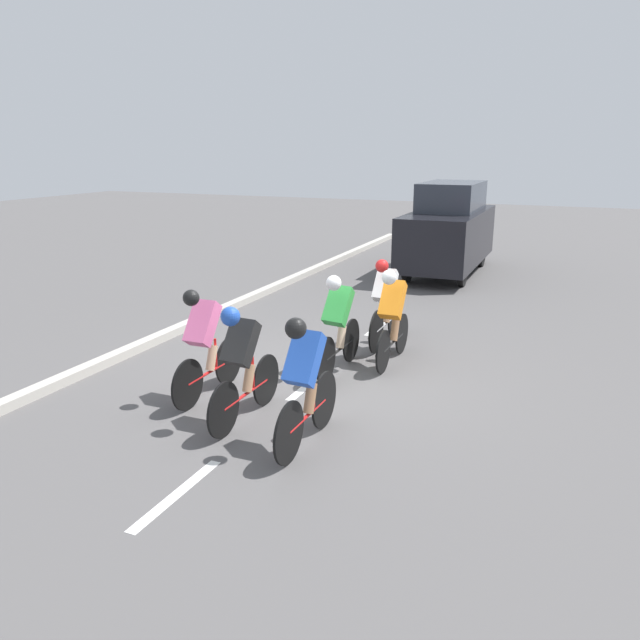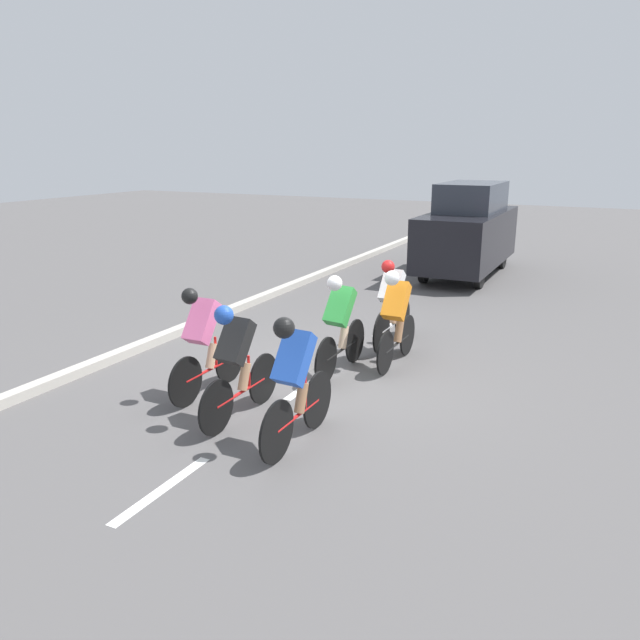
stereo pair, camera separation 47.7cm
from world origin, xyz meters
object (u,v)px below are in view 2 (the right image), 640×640
at_px(cyclist_white, 392,301).
at_px(cyclist_blue, 295,378).
at_px(cyclist_pink, 204,339).
at_px(support_car, 468,230).
at_px(cyclist_black, 237,359).
at_px(cyclist_green, 340,322).
at_px(cyclist_orange, 396,315).

relative_size(cyclist_white, cyclist_blue, 1.05).
relative_size(cyclist_pink, support_car, 0.37).
height_order(cyclist_pink, support_car, support_car).
bearing_deg(cyclist_pink, cyclist_white, -115.51).
xyz_separation_m(cyclist_white, cyclist_black, (0.66, 3.62, 0.02)).
bearing_deg(support_car, cyclist_white, 92.87).
relative_size(cyclist_green, cyclist_black, 1.00).
bearing_deg(cyclist_blue, cyclist_pink, -23.56).
bearing_deg(cyclist_white, cyclist_green, 82.10).
distance_m(cyclist_pink, cyclist_black, 0.97).
height_order(cyclist_white, support_car, support_car).
bearing_deg(cyclist_black, support_car, -91.83).
distance_m(cyclist_orange, support_car, 7.53).
distance_m(cyclist_black, support_car, 10.23).
relative_size(cyclist_green, cyclist_blue, 1.04).
bearing_deg(cyclist_white, cyclist_pink, 64.49).
bearing_deg(cyclist_white, cyclist_orange, 113.74).
xyz_separation_m(cyclist_white, support_car, (0.33, -6.60, 0.39)).
xyz_separation_m(cyclist_white, cyclist_orange, (-0.39, 0.88, 0.02)).
height_order(cyclist_green, cyclist_white, cyclist_green).
distance_m(cyclist_black, cyclist_orange, 2.93).
xyz_separation_m(cyclist_orange, support_car, (0.72, -7.48, 0.36)).
distance_m(cyclist_white, cyclist_black, 3.68).
height_order(cyclist_green, cyclist_blue, cyclist_blue).
relative_size(cyclist_pink, cyclist_orange, 1.00).
relative_size(cyclist_pink, cyclist_blue, 1.01).
xyz_separation_m(cyclist_pink, cyclist_black, (-0.84, 0.48, -0.00)).
bearing_deg(support_car, cyclist_orange, 95.49).
bearing_deg(cyclist_white, cyclist_blue, 94.43).
xyz_separation_m(cyclist_green, cyclist_pink, (1.28, 1.55, 0.00)).
relative_size(cyclist_black, cyclist_orange, 1.03).
xyz_separation_m(cyclist_blue, support_car, (0.63, -10.52, 0.35)).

